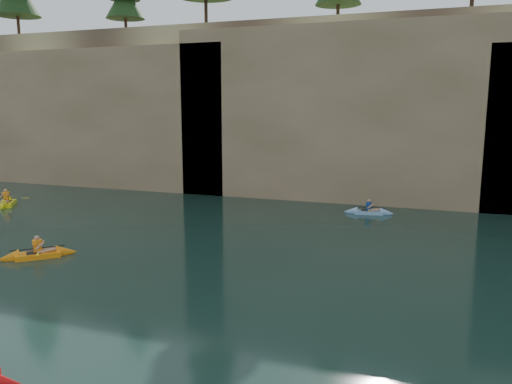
% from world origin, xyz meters
% --- Properties ---
extents(ground, '(160.00, 160.00, 0.00)m').
position_xyz_m(ground, '(0.00, 0.00, 0.00)').
color(ground, black).
rests_on(ground, ground).
extents(cliff, '(70.00, 16.00, 12.00)m').
position_xyz_m(cliff, '(0.00, 30.00, 6.00)').
color(cliff, tan).
rests_on(cliff, ground).
extents(cliff_slab_west, '(26.00, 2.40, 10.56)m').
position_xyz_m(cliff_slab_west, '(-20.00, 22.60, 5.28)').
color(cliff_slab_west, '#9F8160').
rests_on(cliff_slab_west, ground).
extents(cliff_slab_center, '(24.00, 2.40, 11.40)m').
position_xyz_m(cliff_slab_center, '(2.00, 22.60, 5.70)').
color(cliff_slab_center, '#9F8160').
rests_on(cliff_slab_center, ground).
extents(sea_cave_west, '(4.50, 1.00, 4.00)m').
position_xyz_m(sea_cave_west, '(-18.00, 21.95, 2.00)').
color(sea_cave_west, black).
rests_on(sea_cave_west, ground).
extents(sea_cave_center, '(3.50, 1.00, 3.20)m').
position_xyz_m(sea_cave_center, '(-4.00, 21.95, 1.60)').
color(sea_cave_center, black).
rests_on(sea_cave_center, ground).
extents(sea_cave_east, '(5.00, 1.00, 4.50)m').
position_xyz_m(sea_cave_east, '(10.00, 21.95, 2.25)').
color(sea_cave_east, black).
rests_on(sea_cave_east, ground).
extents(kayaker_orange, '(2.67, 2.56, 1.14)m').
position_xyz_m(kayaker_orange, '(-8.52, 6.09, 0.14)').
color(kayaker_orange, orange).
rests_on(kayaker_orange, ground).
extents(kayaker_yellow, '(2.48, 3.07, 1.31)m').
position_xyz_m(kayaker_yellow, '(-18.25, 13.96, 0.16)').
color(kayaker_yellow, '#FAF615').
rests_on(kayaker_yellow, ground).
extents(kayaker_ltblue_mid, '(2.84, 2.11, 1.05)m').
position_xyz_m(kayaker_ltblue_mid, '(3.07, 19.00, 0.13)').
color(kayaker_ltblue_mid, '#80ACD6').
rests_on(kayaker_ltblue_mid, ground).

